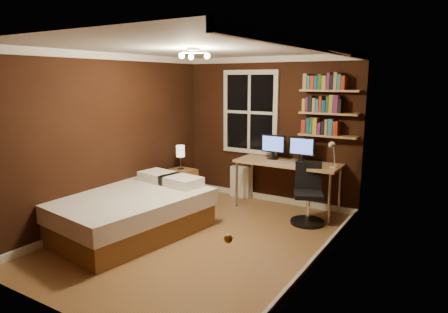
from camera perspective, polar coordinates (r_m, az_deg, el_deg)
The scene contains 24 objects.
floor at distance 5.53m, azimuth -3.42°, elevation -11.64°, with size 4.20×4.20×0.00m, color brown.
wall_back at distance 6.98m, azimuth 6.40°, elevation 3.74°, with size 3.20×0.04×2.50m, color black.
wall_left at distance 6.22m, azimuth -15.74°, elevation 2.51°, with size 0.04×4.20×2.50m, color black.
wall_right at distance 4.46m, azimuth 13.49°, elevation -0.63°, with size 0.04×4.20×2.50m, color black.
ceiling at distance 5.11m, azimuth -3.75°, elevation 15.18°, with size 3.20×4.20×0.02m, color white.
window at distance 7.07m, azimuth 3.75°, elevation 6.32°, with size 1.06×0.06×1.46m, color silver.
door at distance 3.14m, azimuth 4.10°, elevation -9.55°, with size 0.03×0.82×2.05m, color black, non-canonical shape.
door_knob at distance 2.93m, azimuth 0.61°, elevation -11.65°, with size 0.06×0.06×0.06m, color gold.
ceiling_fixture at distance 5.02m, azimuth -4.41°, elevation 14.10°, with size 0.44×0.44×0.18m, color beige, non-canonical shape.
bookshelf_lower at distance 6.48m, azimuth 14.62°, elevation 2.89°, with size 0.92×0.22×0.03m, color tan.
books_row_lower at distance 6.47m, azimuth 14.68°, elevation 4.03°, with size 0.54×0.16×0.23m, color #9C331C, non-canonical shape.
bookshelf_middle at distance 6.44m, azimuth 14.77°, elevation 5.97°, with size 0.92×0.22×0.03m, color tan.
books_row_middle at distance 6.43m, azimuth 14.83°, elevation 7.12°, with size 0.66×0.16×0.23m, color navy, non-canonical shape.
bookshelf_upper at distance 6.42m, azimuth 14.93°, elevation 9.08°, with size 0.92×0.22×0.03m, color tan.
books_row_upper at distance 6.42m, azimuth 14.98°, elevation 10.24°, with size 0.66×0.16×0.23m, color #296031, non-canonical shape.
bed at distance 5.76m, azimuth -13.18°, elevation -7.77°, with size 1.76×2.26×0.70m.
nightstand at distance 7.16m, azimuth -6.14°, elevation -4.03°, with size 0.44×0.44×0.55m, color brown.
bedside_lamp at distance 7.05m, azimuth -6.23°, elevation -0.16°, with size 0.15×0.15×0.43m, color white, non-canonical shape.
radiator at distance 7.28m, azimuth 2.43°, elevation -3.64°, with size 0.38×0.13×0.57m, color silver.
desk at distance 6.55m, azimuth 9.06°, elevation -1.27°, with size 1.70×0.64×0.81m.
monitor_left at distance 6.70m, azimuth 7.04°, elevation 1.35°, with size 0.42×0.12×0.41m, color black, non-canonical shape.
monitor_right at distance 6.51m, azimuth 11.04°, elevation 0.94°, with size 0.42×0.12×0.41m, color black, non-canonical shape.
desk_lamp at distance 6.14m, azimuth 15.30°, elevation 0.30°, with size 0.14×0.32×0.44m, color silver, non-canonical shape.
office_chair at distance 6.11m, azimuth 11.89°, elevation -6.26°, with size 0.54×0.54×0.91m.
Camera 1 is at (2.94, -4.17, 2.13)m, focal length 32.00 mm.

